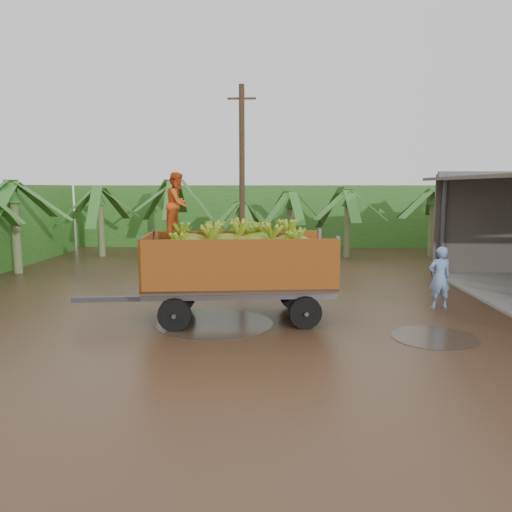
{
  "coord_description": "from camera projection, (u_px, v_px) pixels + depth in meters",
  "views": [
    {
      "loc": [
        -1.5,
        -14.3,
        3.5
      ],
      "look_at": [
        -1.93,
        -0.83,
        1.63
      ],
      "focal_mm": 35.0,
      "sensor_mm": 36.0,
      "label": 1
    }
  ],
  "objects": [
    {
      "name": "ground",
      "position": [
        323.0,
        308.0,
        14.59
      ],
      "size": [
        100.0,
        100.0,
        0.0
      ],
      "primitive_type": "plane",
      "color": "black",
      "rests_on": "ground"
    },
    {
      "name": "hedge_north",
      "position": [
        264.0,
        215.0,
        30.25
      ],
      "size": [
        22.0,
        3.0,
        3.6
      ],
      "primitive_type": "cube",
      "color": "#2D661E",
      "rests_on": "ground"
    },
    {
      "name": "banana_trailer",
      "position": [
        238.0,
        264.0,
        13.15
      ],
      "size": [
        6.88,
        2.85,
        3.88
      ],
      "rotation": [
        0.0,
        0.0,
        0.1
      ],
      "color": "#BA5D1A",
      "rests_on": "ground"
    },
    {
      "name": "man_blue",
      "position": [
        440.0,
        277.0,
        14.45
      ],
      "size": [
        0.71,
        0.52,
        1.8
      ],
      "primitive_type": "imported",
      "rotation": [
        0.0,
        0.0,
        3.28
      ],
      "color": "#698BC0",
      "rests_on": "ground"
    },
    {
      "name": "utility_pole",
      "position": [
        242.0,
        177.0,
        21.34
      ],
      "size": [
        1.2,
        0.24,
        7.76
      ],
      "color": "#47301E",
      "rests_on": "ground"
    },
    {
      "name": "banana_plants",
      "position": [
        168.0,
        228.0,
        20.62
      ],
      "size": [
        24.59,
        20.28,
        4.06
      ],
      "color": "#2D661E",
      "rests_on": "ground"
    }
  ]
}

